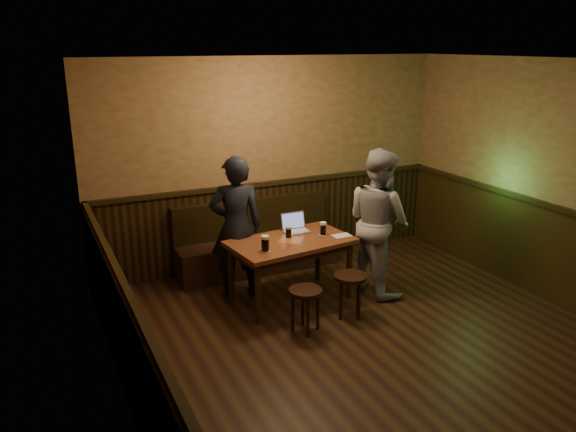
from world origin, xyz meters
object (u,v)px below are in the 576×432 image
at_px(pub_table, 291,248).
at_px(stool_right, 350,283).
at_px(person_suit, 236,227).
at_px(stool_left, 305,298).
at_px(person_grey, 378,221).
at_px(pint_right, 323,228).
at_px(pint_left, 265,243).
at_px(pint_mid, 289,232).
at_px(laptop, 295,227).
at_px(bench, 257,248).

distance_m(pub_table, stool_right, 0.83).
xyz_separation_m(stool_right, person_suit, (-0.93, 1.10, 0.46)).
bearing_deg(person_suit, stool_left, 119.33).
bearing_deg(person_grey, pint_right, 66.56).
distance_m(pub_table, pint_left, 0.49).
distance_m(pub_table, person_suit, 0.70).
height_order(pint_mid, pint_right, pint_right).
height_order(pint_left, pint_mid, pint_left).
distance_m(person_suit, person_grey, 1.71).
height_order(pint_right, laptop, laptop).
distance_m(bench, stool_left, 1.81).
bearing_deg(bench, stool_right, -76.29).
bearing_deg(stool_left, person_suit, 105.10).
xyz_separation_m(stool_right, pint_left, (-0.83, 0.46, 0.45)).
bearing_deg(pint_right, bench, 112.61).
relative_size(stool_right, person_suit, 0.29).
distance_m(stool_right, pint_mid, 0.95).
bearing_deg(pint_left, person_grey, 0.18).
relative_size(pint_left, person_grey, 0.10).
bearing_deg(stool_right, bench, 103.71).
bearing_deg(pint_right, stool_left, -129.46).
relative_size(bench, stool_right, 4.41).
distance_m(stool_left, pint_mid, 0.97).
bearing_deg(stool_left, laptop, 69.58).
bearing_deg(bench, person_grey, -48.84).
height_order(laptop, person_grey, person_grey).
xyz_separation_m(stool_left, person_suit, (-0.32, 1.19, 0.48)).
distance_m(pint_left, pint_mid, 0.51).
bearing_deg(bench, stool_left, -96.07).
bearing_deg(person_grey, pint_left, 83.87).
distance_m(pub_table, laptop, 0.37).
bearing_deg(person_grey, pint_mid, 69.10).
bearing_deg(person_grey, bench, 34.84).
bearing_deg(bench, pint_mid, -89.27).
height_order(bench, laptop, laptop).
xyz_separation_m(pint_left, pint_mid, (0.42, 0.28, -0.02)).
xyz_separation_m(pub_table, stool_left, (-0.19, -0.75, -0.27)).
distance_m(stool_right, pint_right, 0.80).
bearing_deg(bench, pint_right, -67.39).
height_order(stool_right, pint_mid, pint_mid).
bearing_deg(pint_left, pint_right, 13.68).
bearing_deg(person_suit, stool_right, 144.39).
xyz_separation_m(pub_table, pint_right, (0.43, 0.00, 0.18)).
xyz_separation_m(bench, pint_right, (0.43, -1.04, 0.53)).
bearing_deg(person_grey, pub_table, 73.41).
xyz_separation_m(stool_right, laptop, (-0.23, 0.94, 0.42)).
relative_size(pint_left, pint_right, 1.13).
distance_m(bench, pub_table, 1.10).
relative_size(pint_mid, pint_right, 0.91).
distance_m(pub_table, stool_left, 0.82).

